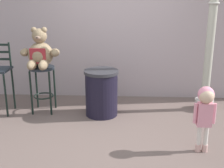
# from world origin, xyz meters

# --- Properties ---
(ground_plane) EXTENTS (24.00, 24.00, 0.00)m
(ground_plane) POSITION_xyz_m (0.00, 0.00, 0.00)
(ground_plane) COLOR #67554F
(bar_stool_with_teddy) EXTENTS (0.42, 0.42, 0.79)m
(bar_stool_with_teddy) POSITION_xyz_m (-1.29, 0.87, 0.57)
(bar_stool_with_teddy) COLOR #20262E
(bar_stool_with_teddy) RESTS_ON ground_plane
(teddy_bear) EXTENTS (0.64, 0.57, 0.65)m
(teddy_bear) POSITION_xyz_m (-1.29, 0.83, 1.02)
(teddy_bear) COLOR #8A7356
(teddy_bear) RESTS_ON bar_stool_with_teddy
(child_walking) EXTENTS (0.28, 0.22, 0.87)m
(child_walking) POSITION_xyz_m (1.10, -0.38, 0.63)
(child_walking) COLOR #D3A29A
(child_walking) RESTS_ON ground_plane
(trash_bin) EXTENTS (0.56, 0.56, 0.77)m
(trash_bin) POSITION_xyz_m (-0.29, 0.77, 0.39)
(trash_bin) COLOR black
(trash_bin) RESTS_ON ground_plane
(lamppost) EXTENTS (0.32, 0.32, 3.13)m
(lamppost) POSITION_xyz_m (1.48, 1.09, 1.26)
(lamppost) COLOR #AEA5A0
(lamppost) RESTS_ON ground_plane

